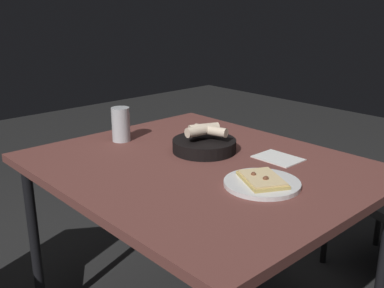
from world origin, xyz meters
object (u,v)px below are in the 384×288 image
(pizza_plate, at_px, (261,183))
(beer_glass, at_px, (121,126))
(bread_basket, at_px, (205,143))
(dining_table, at_px, (200,179))

(pizza_plate, relative_size, beer_glass, 1.72)
(bread_basket, height_order, beer_glass, beer_glass)
(bread_basket, relative_size, beer_glass, 1.75)
(bread_basket, distance_m, beer_glass, 0.36)
(pizza_plate, bearing_deg, beer_glass, -175.83)
(bread_basket, xyz_separation_m, beer_glass, (-0.33, -0.15, 0.03))
(dining_table, relative_size, beer_glass, 8.28)
(bread_basket, bearing_deg, dining_table, -50.95)
(pizza_plate, distance_m, bread_basket, 0.37)
(dining_table, height_order, pizza_plate, pizza_plate)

